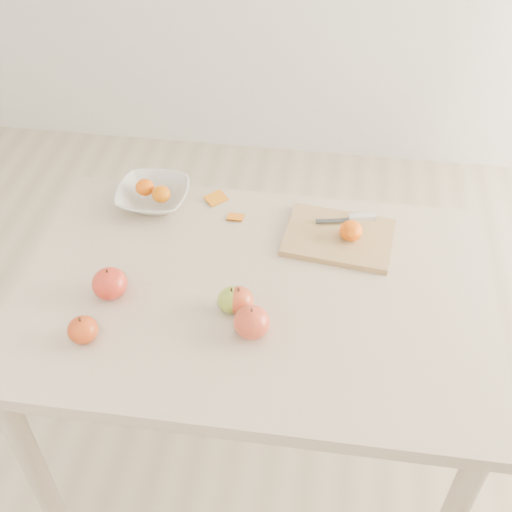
# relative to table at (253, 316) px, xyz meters

# --- Properties ---
(ground) EXTENTS (3.50, 3.50, 0.00)m
(ground) POSITION_rel_table_xyz_m (0.00, 0.00, -0.65)
(ground) COLOR #C6B293
(ground) RESTS_ON ground
(table) EXTENTS (1.20, 0.80, 0.75)m
(table) POSITION_rel_table_xyz_m (0.00, 0.00, 0.00)
(table) COLOR beige
(table) RESTS_ON ground
(cutting_board) EXTENTS (0.31, 0.24, 0.02)m
(cutting_board) POSITION_rel_table_xyz_m (0.20, 0.22, 0.11)
(cutting_board) COLOR tan
(cutting_board) RESTS_ON table
(board_tangerine) EXTENTS (0.06, 0.06, 0.05)m
(board_tangerine) POSITION_rel_table_xyz_m (0.23, 0.21, 0.14)
(board_tangerine) COLOR #D85807
(board_tangerine) RESTS_ON cutting_board
(fruit_bowl) EXTENTS (0.21, 0.21, 0.05)m
(fruit_bowl) POSITION_rel_table_xyz_m (-0.34, 0.31, 0.12)
(fruit_bowl) COLOR silver
(fruit_bowl) RESTS_ON table
(bowl_tangerine_near) EXTENTS (0.05, 0.05, 0.05)m
(bowl_tangerine_near) POSITION_rel_table_xyz_m (-0.36, 0.32, 0.15)
(bowl_tangerine_near) COLOR #CE6307
(bowl_tangerine_near) RESTS_ON fruit_bowl
(bowl_tangerine_far) EXTENTS (0.05, 0.05, 0.05)m
(bowl_tangerine_far) POSITION_rel_table_xyz_m (-0.31, 0.29, 0.15)
(bowl_tangerine_far) COLOR #C96007
(bowl_tangerine_far) RESTS_ON fruit_bowl
(orange_peel_a) EXTENTS (0.07, 0.07, 0.01)m
(orange_peel_a) POSITION_rel_table_xyz_m (-0.16, 0.34, 0.10)
(orange_peel_a) COLOR #CA6E0E
(orange_peel_a) RESTS_ON table
(orange_peel_b) EXTENTS (0.05, 0.04, 0.01)m
(orange_peel_b) POSITION_rel_table_xyz_m (-0.09, 0.27, 0.10)
(orange_peel_b) COLOR #D0690E
(orange_peel_b) RESTS_ON table
(paring_knife) EXTENTS (0.17, 0.06, 0.01)m
(paring_knife) POSITION_rel_table_xyz_m (0.25, 0.29, 0.12)
(paring_knife) COLOR silver
(paring_knife) RESTS_ON cutting_board
(apple_green) EXTENTS (0.07, 0.07, 0.06)m
(apple_green) POSITION_rel_table_xyz_m (-0.04, -0.07, 0.13)
(apple_green) COLOR olive
(apple_green) RESTS_ON table
(apple_red_d) EXTENTS (0.07, 0.07, 0.06)m
(apple_red_d) POSITION_rel_table_xyz_m (-0.37, -0.21, 0.13)
(apple_red_d) COLOR #8B0608
(apple_red_d) RESTS_ON table
(apple_red_c) EXTENTS (0.09, 0.09, 0.08)m
(apple_red_c) POSITION_rel_table_xyz_m (0.02, -0.14, 0.14)
(apple_red_c) COLOR #A8101F
(apple_red_c) RESTS_ON table
(apple_red_b) EXTENTS (0.09, 0.09, 0.08)m
(apple_red_b) POSITION_rel_table_xyz_m (-0.35, -0.07, 0.14)
(apple_red_b) COLOR #A10110
(apple_red_b) RESTS_ON table
(apple_red_e) EXTENTS (0.07, 0.07, 0.07)m
(apple_red_e) POSITION_rel_table_xyz_m (-0.02, -0.07, 0.13)
(apple_red_e) COLOR maroon
(apple_red_e) RESTS_ON table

